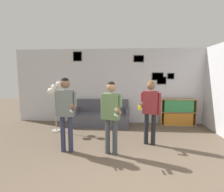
{
  "coord_description": "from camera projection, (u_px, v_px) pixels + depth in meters",
  "views": [
    {
      "loc": [
        0.06,
        -2.42,
        1.79
      ],
      "look_at": [
        -0.28,
        1.97,
        1.24
      ],
      "focal_mm": 28.0,
      "sensor_mm": 36.0,
      "label": 1
    }
  ],
  "objects": [
    {
      "name": "couch",
      "position": [
        102.0,
        117.0,
        6.16
      ],
      "size": [
        1.95,
        0.8,
        0.88
      ],
      "color": "#4C4C56",
      "rests_on": "ground_plane"
    },
    {
      "name": "wall_back",
      "position": [
        124.0,
        86.0,
        6.39
      ],
      "size": [
        8.05,
        0.08,
        2.7
      ],
      "color": "silver",
      "rests_on": "ground_plane"
    },
    {
      "name": "person_watcher_holding_cup",
      "position": [
        150.0,
        106.0,
        4.37
      ],
      "size": [
        0.56,
        0.38,
        1.64
      ],
      "color": "black",
      "rests_on": "ground_plane"
    },
    {
      "name": "floor_lamp",
      "position": [
        55.0,
        92.0,
        5.38
      ],
      "size": [
        0.42,
        0.45,
        1.58
      ],
      "color": "#ADA89E",
      "rests_on": "ground_plane"
    },
    {
      "name": "person_player_foreground_left",
      "position": [
        66.0,
        107.0,
        3.94
      ],
      "size": [
        0.5,
        0.46,
        1.72
      ],
      "color": "#2D334C",
      "rests_on": "ground_plane"
    },
    {
      "name": "bookshelf",
      "position": [
        178.0,
        112.0,
        6.13
      ],
      "size": [
        1.19,
        0.3,
        0.94
      ],
      "color": "#A87F51",
      "rests_on": "ground_plane"
    },
    {
      "name": "person_player_foreground_center",
      "position": [
        111.0,
        110.0,
        3.82
      ],
      "size": [
        0.48,
        0.54,
        1.64
      ],
      "color": "#3D4247",
      "rests_on": "ground_plane"
    }
  ]
}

